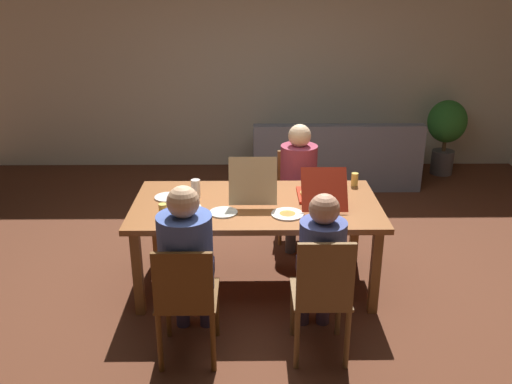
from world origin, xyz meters
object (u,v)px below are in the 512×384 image
Objects in this scene: chair_0 at (322,293)px; potted_plant at (446,128)px; plate_3 at (187,207)px; drinking_glass_0 at (182,216)px; drinking_glass_2 at (196,188)px; drinking_glass_1 at (355,179)px; plate_0 at (223,212)px; pizza_box_0 at (320,194)px; plate_2 at (168,197)px; plate_1 at (287,214)px; chair_2 at (186,297)px; person_1 at (299,174)px; dining_table at (256,211)px; person_2 at (187,256)px; chair_1 at (297,188)px; person_0 at (320,259)px; couch at (334,161)px; pizza_box_1 at (253,190)px.

potted_plant is (2.09, 3.82, 0.11)m from chair_0.
plate_3 is 2.19× the size of drinking_glass_0.
drinking_glass_2 is at bearing 129.03° from chair_0.
drinking_glass_2 is at bearing -169.86° from drinking_glass_1.
plate_0 is 4.11m from potted_plant.
plate_2 is at bearing 178.36° from pizza_box_0.
plate_1 is 0.79m from plate_3.
chair_2 reaches higher than plate_2.
person_1 reaches higher than plate_2.
dining_table is 0.34m from plate_0.
drinking_glass_0 is (-0.09, 0.49, 0.07)m from person_2.
dining_table is 2.01× the size of potted_plant.
drinking_glass_0 is at bearing -125.52° from chair_1.
chair_1 is 1.30m from drinking_glass_2.
dining_table is at bearing 61.54° from person_2.
person_2 is at bearing -178.15° from person_0.
drinking_glass_1 is at bearing -54.43° from chair_1.
person_2 is 4.75m from potted_plant.
potted_plant is (3.07, 3.20, -0.18)m from drinking_glass_0.
couch is at bearing 79.93° from person_0.
person_0 is (0.42, -0.83, 0.01)m from dining_table.
person_1 is 10.07× the size of drinking_glass_1.
drinking_glass_2 is (-0.92, -0.86, 0.33)m from chair_1.
plate_1 is at bearing 8.93° from drinking_glass_0.
plate_1 is at bearing -105.78° from couch.
couch is at bearing 67.13° from chair_2.
chair_0 is at bearing -42.48° from plate_3.
person_0 is at bearing -46.63° from drinking_glass_2.
plate_0 is at bearing -115.07° from couch.
person_0 is at bearing -25.43° from drinking_glass_0.
person_2 is at bearing -107.99° from plate_0.
plate_3 is (-0.54, -0.11, 0.08)m from dining_table.
person_2 is at bearing -128.89° from potted_plant.
couch is at bearing 85.91° from drinking_glass_1.
couch is (1.27, 2.71, -0.47)m from plate_0.
plate_1 is at bearing 107.38° from person_0.
couch is (1.48, 3.36, -0.44)m from person_2.
chair_1 is 1.51× the size of pizza_box_0.
plate_2 is (-0.26, 1.12, 0.25)m from chair_2.
drinking_glass_0 is 3.31m from couch.
potted_plant is (2.51, 2.83, -0.05)m from dining_table.
chair_0 is at bearing -43.97° from plate_2.
pizza_box_1 is at bearing -164.92° from drinking_glass_1.
pizza_box_0 is at bearing 48.26° from plate_1.
person_1 is at bearing 80.50° from plate_1.
chair_1 is at bearing 81.57° from plate_1.
person_1 reaches higher than chair_1.
person_2 reaches higher than dining_table.
potted_plant reaches higher than chair_0.
person_0 is 5.41× the size of plate_2.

